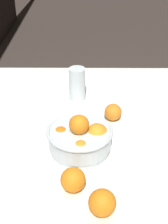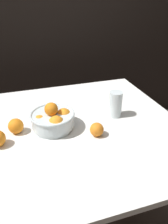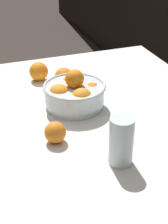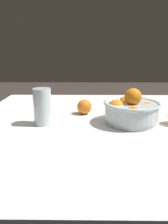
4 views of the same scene
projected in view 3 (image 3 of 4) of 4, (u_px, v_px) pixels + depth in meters
name	position (u px, v px, depth m)	size (l,w,h in m)	color
dining_table	(80.00, 136.00, 1.35)	(1.20, 1.11, 0.74)	white
fruit_bowl	(74.00, 94.00, 1.36)	(0.23, 0.23, 0.15)	silver
juice_glass	(121.00, 143.00, 1.07)	(0.07, 0.07, 0.15)	#F4A314
orange_loose_near_bowl	(64.00, 77.00, 1.53)	(0.08, 0.08, 0.08)	orange
orange_loose_front	(39.00, 71.00, 1.58)	(0.08, 0.08, 0.08)	orange
orange_loose_aside	(55.00, 132.00, 1.18)	(0.07, 0.07, 0.07)	orange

